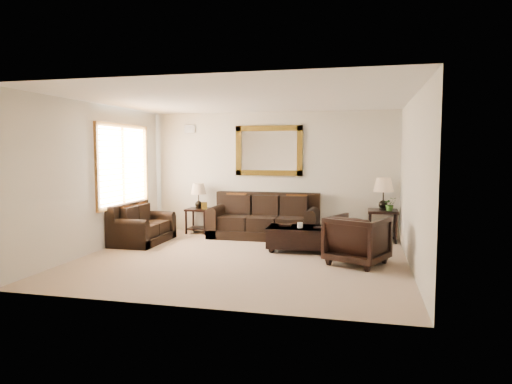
% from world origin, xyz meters
% --- Properties ---
extents(room, '(5.51, 5.01, 2.71)m').
position_xyz_m(room, '(0.00, 0.00, 1.35)').
color(room, '#9F846D').
rests_on(room, ground).
extents(window, '(0.07, 1.96, 1.66)m').
position_xyz_m(window, '(-2.70, 0.90, 1.55)').
color(window, white).
rests_on(window, room).
extents(mirror, '(1.50, 0.06, 1.10)m').
position_xyz_m(mirror, '(-0.05, 2.47, 1.85)').
color(mirror, '#45290D').
rests_on(mirror, room).
extents(air_vent, '(0.25, 0.02, 0.18)m').
position_xyz_m(air_vent, '(-1.90, 2.48, 2.35)').
color(air_vent, '#999999').
rests_on(air_vent, room).
extents(sofa, '(2.29, 0.99, 0.94)m').
position_xyz_m(sofa, '(-0.05, 2.05, 0.34)').
color(sofa, black).
rests_on(sofa, room).
extents(loveseat, '(0.84, 1.41, 0.79)m').
position_xyz_m(loveseat, '(-2.36, 0.91, 0.29)').
color(loveseat, black).
rests_on(loveseat, room).
extents(end_table_left, '(0.51, 0.51, 1.12)m').
position_xyz_m(end_table_left, '(-1.60, 2.20, 0.73)').
color(end_table_left, black).
rests_on(end_table_left, room).
extents(end_table_right, '(0.59, 0.59, 1.30)m').
position_xyz_m(end_table_right, '(2.40, 2.16, 0.85)').
color(end_table_right, black).
rests_on(end_table_right, room).
extents(coffee_table, '(1.34, 0.76, 0.56)m').
position_xyz_m(coffee_table, '(0.95, 0.85, 0.28)').
color(coffee_table, black).
rests_on(coffee_table, room).
extents(armchair, '(1.11, 1.08, 0.88)m').
position_xyz_m(armchair, '(1.93, 0.09, 0.44)').
color(armchair, black).
rests_on(armchair, floor).
extents(potted_plant, '(0.30, 0.32, 0.21)m').
position_xyz_m(potted_plant, '(2.53, 2.06, 0.75)').
color(potted_plant, '#27521C').
rests_on(potted_plant, end_table_right).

